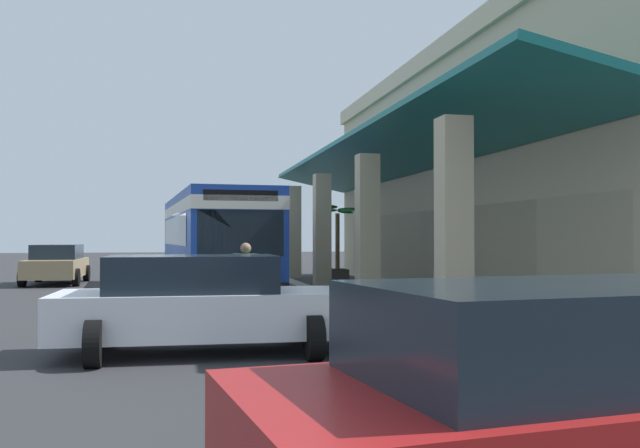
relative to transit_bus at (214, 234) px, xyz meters
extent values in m
plane|color=#2D2D30|center=(0.53, 6.61, -1.85)|extent=(120.00, 120.00, 0.00)
cube|color=#9E998E|center=(2.86, 2.98, -1.79)|extent=(27.66, 0.50, 0.12)
cube|color=#C6B793|center=(2.86, 12.68, 1.72)|extent=(23.05, 12.09, 7.15)
cube|color=beige|center=(2.86, 12.68, 5.60)|extent=(23.35, 12.39, 0.60)
cube|color=#C6B793|center=(-5.79, 3.71, 0.11)|extent=(0.55, 0.55, 3.93)
cube|color=#C6B793|center=(-0.03, 3.71, 0.11)|extent=(0.55, 0.55, 3.93)
cube|color=#C6B793|center=(5.74, 3.71, 0.11)|extent=(0.55, 0.55, 3.93)
cube|color=#C6B793|center=(11.50, 3.71, 0.11)|extent=(0.55, 0.55, 3.93)
cube|color=#146B66|center=(2.86, 5.04, 2.43)|extent=(23.05, 3.16, 0.82)
cube|color=#19232D|center=(2.86, 6.68, -0.45)|extent=(19.37, 0.08, 2.40)
cube|color=#193D9E|center=(0.05, 0.00, -0.13)|extent=(11.16, 3.34, 2.75)
cube|color=silver|center=(0.05, 0.00, 0.80)|extent=(11.18, 3.36, 0.36)
cube|color=#19232D|center=(-0.25, -0.02, 0.10)|extent=(9.40, 3.24, 0.90)
cube|color=#19232D|center=(5.51, 0.40, 0.00)|extent=(0.22, 2.24, 1.20)
cube|color=black|center=(5.52, 0.40, 0.97)|extent=(0.20, 1.94, 0.28)
cube|color=black|center=(5.64, 0.41, -1.40)|extent=(0.38, 2.46, 0.24)
cube|color=silver|center=(5.49, 1.29, -1.10)|extent=(0.08, 0.24, 0.16)
cube|color=silver|center=(5.62, -0.49, -1.10)|extent=(0.08, 0.24, 0.16)
cube|color=silver|center=(-1.44, -0.11, 1.37)|extent=(2.52, 1.95, 0.24)
cylinder|color=black|center=(3.58, 1.54, -1.35)|extent=(1.00, 0.30, 1.00)
cylinder|color=black|center=(3.77, -1.00, -1.35)|extent=(1.00, 0.30, 1.00)
cylinder|color=black|center=(-3.11, 1.05, -1.35)|extent=(1.00, 0.30, 1.00)
cylinder|color=black|center=(-2.93, -1.49, -1.35)|extent=(1.00, 0.30, 1.00)
cube|color=maroon|center=(19.59, 1.24, -1.25)|extent=(2.34, 4.59, 0.66)
cube|color=#19232D|center=(19.62, 1.04, -0.65)|extent=(1.88, 2.64, 0.54)
cube|color=#9E845B|center=(-4.00, -5.60, -1.25)|extent=(4.40, 1.81, 0.66)
cube|color=#19232D|center=(-4.20, -5.60, -0.65)|extent=(2.47, 1.59, 0.54)
cylinder|color=black|center=(-2.51, -4.70, -1.53)|extent=(0.64, 0.22, 0.64)
cylinder|color=black|center=(-2.50, -6.50, -1.53)|extent=(0.64, 0.22, 0.64)
cylinder|color=black|center=(-5.50, -4.70, -1.53)|extent=(0.64, 0.22, 0.64)
cylinder|color=black|center=(-5.50, -6.50, -1.53)|extent=(0.64, 0.22, 0.64)
cube|color=silver|center=(12.76, -0.79, -1.25)|extent=(1.91, 4.45, 0.66)
cube|color=#19232D|center=(12.75, -0.99, -0.65)|extent=(1.65, 2.50, 0.54)
cylinder|color=black|center=(11.90, 0.73, -1.53)|extent=(0.64, 0.22, 0.64)
cylinder|color=black|center=(13.70, 0.68, -1.53)|extent=(0.64, 0.22, 0.64)
cylinder|color=black|center=(11.82, -2.26, -1.53)|extent=(0.64, 0.22, 0.64)
cylinder|color=black|center=(13.62, -2.31, -1.53)|extent=(0.64, 0.22, 0.64)
cylinder|color=navy|center=(9.47, 0.13, -1.45)|extent=(0.16, 0.16, 0.81)
cylinder|color=navy|center=(9.12, 0.18, -1.45)|extent=(0.16, 0.16, 0.81)
cube|color=#26664C|center=(9.30, 0.15, -0.74)|extent=(0.46, 0.51, 0.61)
sphere|color=#8C664C|center=(9.30, 0.15, -0.33)|extent=(0.22, 0.22, 0.22)
cylinder|color=#26664C|center=(9.51, 0.35, -0.71)|extent=(0.09, 0.09, 0.55)
cylinder|color=#26664C|center=(9.09, -0.05, -0.71)|extent=(0.09, 0.09, 0.55)
cube|color=#4C4742|center=(-1.67, 4.65, -1.57)|extent=(0.72, 0.72, 0.56)
cylinder|color=#332319|center=(-1.67, 4.65, -1.28)|extent=(0.61, 0.61, 0.02)
cylinder|color=brown|center=(-1.67, 4.65, -0.25)|extent=(0.16, 0.16, 2.07)
ellipsoid|color=#1E6028|center=(-1.16, 4.79, 0.88)|extent=(1.08, 0.48, 0.18)
ellipsoid|color=#1E6028|center=(-1.48, 5.01, 0.93)|extent=(0.56, 0.82, 0.18)
ellipsoid|color=#1E6028|center=(-1.97, 5.03, 0.86)|extent=(0.77, 0.89, 0.18)
ellipsoid|color=#1E6028|center=(-2.10, 4.37, 0.91)|extent=(0.98, 0.74, 0.16)
ellipsoid|color=#1E6028|center=(-1.45, 4.32, 1.01)|extent=(0.60, 0.77, 0.19)
camera|label=1|loc=(23.26, -1.24, -0.11)|focal=38.74mm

